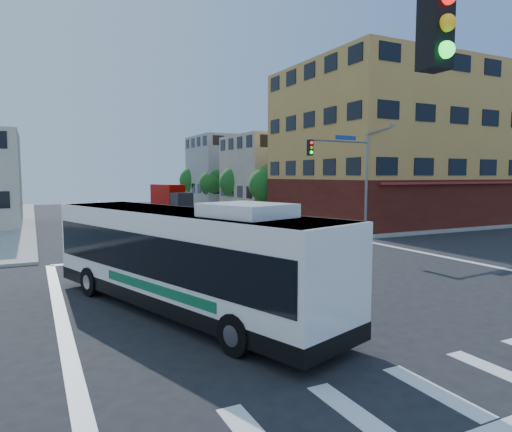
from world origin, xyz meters
name	(u,v)px	position (x,y,z in m)	size (l,w,h in m)	color
ground	(327,288)	(0.00, 0.00, 0.00)	(120.00, 120.00, 0.00)	black
sidewalk_ne	(388,206)	(35.00, 35.00, 0.07)	(50.00, 50.00, 0.15)	gray
corner_building_ne	(390,159)	(19.99, 18.48, 5.89)	(18.10, 15.44, 14.00)	#C29145
building_east_near	(281,174)	(16.98, 33.98, 4.51)	(12.06, 10.06, 9.00)	#BFAE92
building_east_far	(235,171)	(16.98, 47.98, 5.01)	(12.06, 10.06, 10.00)	gray
signal_mast_ne	(348,166)	(9.08, 10.62, 4.98)	(7.91, 1.13, 8.07)	slate
signal_mast_sw	(174,99)	(-9.08, -10.64, 4.98)	(7.91, 1.01, 8.07)	slate
street_tree_a	(267,183)	(11.90, 27.92, 3.59)	(3.60, 3.60, 5.53)	#332112
street_tree_b	(236,180)	(11.90, 35.92, 3.75)	(3.80, 3.80, 5.79)	#332112
street_tree_c	(212,182)	(11.90, 43.92, 3.46)	(3.40, 3.40, 5.29)	#332112
street_tree_d	(193,178)	(11.90, 51.92, 3.88)	(4.00, 4.00, 6.03)	#332112
transit_bus	(181,257)	(-5.98, -0.49, 1.76)	(6.36, 12.37, 3.61)	black
box_truck	(171,198)	(4.96, 39.67, 1.57)	(3.57, 7.47, 3.24)	#242328
parked_car	(239,213)	(8.01, 26.46, 0.67)	(1.59, 3.96, 1.35)	gold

